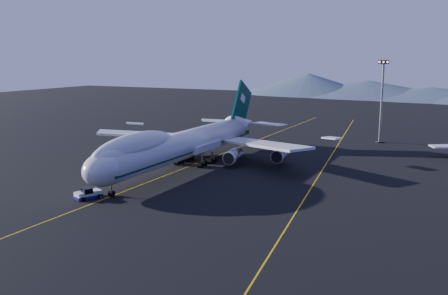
% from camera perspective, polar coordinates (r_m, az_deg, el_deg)
% --- Properties ---
extents(ground, '(500.00, 500.00, 0.00)m').
position_cam_1_polar(ground, '(117.73, -4.57, -2.38)').
color(ground, black).
rests_on(ground, ground).
extents(taxiway_line_main, '(0.25, 220.00, 0.01)m').
position_cam_1_polar(taxiway_line_main, '(117.72, -4.57, -2.38)').
color(taxiway_line_main, gold).
rests_on(taxiway_line_main, ground).
extents(taxiway_line_side, '(28.08, 198.09, 0.01)m').
position_cam_1_polar(taxiway_line_side, '(115.14, 11.00, -2.83)').
color(taxiway_line_side, gold).
rests_on(taxiway_line_side, ground).
extents(boeing_747, '(59.62, 72.43, 19.37)m').
position_cam_1_polar(boeing_747, '(116.61, -4.61, 0.41)').
color(boeing_747, silver).
rests_on(boeing_747, ground).
extents(pushback_tug, '(4.12, 5.40, 2.10)m').
position_cam_1_polar(pushback_tug, '(96.26, -15.26, -5.23)').
color(pushback_tug, silver).
rests_on(pushback_tug, ground).
extents(floodlight_mast, '(3.07, 2.30, 24.83)m').
position_cam_1_polar(floodlight_mast, '(157.86, 17.56, 5.05)').
color(floodlight_mast, black).
rests_on(floodlight_mast, ground).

